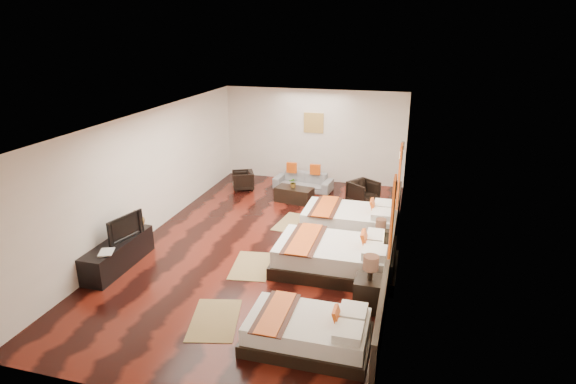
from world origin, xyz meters
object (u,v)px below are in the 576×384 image
(tv, at_px, (123,227))
(figurine, at_px, (136,219))
(book, at_px, (99,253))
(armchair_right, at_px, (363,192))
(bed_far, at_px, (351,220))
(sofa, at_px, (303,182))
(bed_near, at_px, (309,331))
(armchair_left, at_px, (243,180))
(table_plant, at_px, (293,183))
(bed_mid, at_px, (337,256))
(tv_console, at_px, (118,254))
(nightstand_a, at_px, (369,290))
(nightstand_b, at_px, (380,242))
(coffee_table, at_px, (294,195))

(tv, bearing_deg, figurine, 18.75)
(book, relative_size, armchair_right, 0.50)
(bed_far, distance_m, sofa, 3.16)
(bed_near, xyz_separation_m, figurine, (-4.19, 2.10, 0.50))
(tv, xyz_separation_m, figurine, (-0.05, 0.53, -0.06))
(armchair_left, bearing_deg, tv, -32.72)
(armchair_left, height_order, table_plant, table_plant)
(bed_near, distance_m, sofa, 7.16)
(tv, distance_m, table_plant, 4.94)
(bed_near, distance_m, bed_mid, 2.38)
(figurine, xyz_separation_m, table_plant, (2.40, 3.81, -0.20))
(sofa, distance_m, armchair_right, 1.95)
(figurine, relative_size, armchair_right, 0.55)
(tv_console, bearing_deg, bed_near, -18.39)
(tv_console, height_order, armchair_right, armchair_right)
(bed_far, height_order, nightstand_a, nightstand_a)
(nightstand_b, distance_m, sofa, 4.44)
(bed_near, bearing_deg, nightstand_b, 77.11)
(nightstand_a, xyz_separation_m, book, (-4.94, -0.40, 0.23))
(bed_near, xyz_separation_m, book, (-4.19, 0.85, 0.32))
(sofa, height_order, table_plant, table_plant)
(tv, bearing_deg, nightstand_b, -57.33)
(book, bearing_deg, bed_mid, 19.94)
(tv_console, xyz_separation_m, tv, (0.05, 0.17, 0.53))
(bed_near, height_order, tv, tv)
(bed_mid, bearing_deg, tv, -168.98)
(nightstand_b, height_order, book, nightstand_b)
(table_plant, bearing_deg, nightstand_a, -61.30)
(tv_console, relative_size, armchair_right, 2.62)
(tv_console, xyz_separation_m, armchair_left, (0.72, 5.09, 0.00))
(book, bearing_deg, coffee_table, 64.27)
(sofa, bearing_deg, bed_near, -69.79)
(bed_near, xyz_separation_m, nightstand_b, (0.75, 3.28, 0.04))
(bed_far, relative_size, tv_console, 1.22)
(bed_near, xyz_separation_m, sofa, (-1.77, 6.93, 0.00))
(nightstand_a, bearing_deg, figurine, 170.33)
(nightstand_b, distance_m, coffee_table, 3.62)
(armchair_left, bearing_deg, coffee_table, 45.81)
(tv_console, bearing_deg, table_plant, 61.98)
(nightstand_a, distance_m, coffee_table, 5.27)
(nightstand_b, xyz_separation_m, book, (-4.95, -2.43, 0.28))
(sofa, xyz_separation_m, table_plant, (-0.03, -1.03, 0.30))
(nightstand_b, xyz_separation_m, armchair_left, (-4.23, 3.20, -0.01))
(bed_far, bearing_deg, nightstand_b, -54.30)
(figurine, xyz_separation_m, armchair_left, (0.72, 4.38, -0.46))
(bed_mid, xyz_separation_m, armchair_left, (-3.48, 4.10, -0.03))
(tv, relative_size, figurine, 2.30)
(bed_near, xyz_separation_m, tv, (-4.14, 1.57, 0.56))
(armchair_right, distance_m, table_plant, 1.90)
(sofa, xyz_separation_m, armchair_left, (-1.71, -0.45, 0.03))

